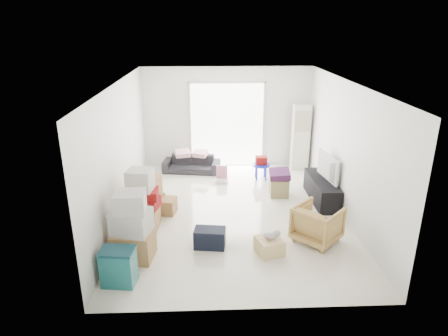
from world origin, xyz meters
The scene contains 21 objects.
room_shell centered at (0.00, 0.00, 1.35)m, with size 4.98×6.48×3.18m.
sliding_door centered at (0.00, 2.98, 1.24)m, with size 2.10×0.04×2.33m.
ac_tower centered at (1.95, 2.65, 0.88)m, with size 0.45×0.30×1.75m, color white.
tv_console centered at (2.00, 0.55, 0.25)m, with size 0.46×1.52×0.51m, color black.
television centered at (2.00, 0.55, 0.57)m, with size 0.98×0.57×0.13m, color black.
sofa centered at (-0.97, 2.50, 0.29)m, with size 1.50×0.44×0.59m, color #2A2A2F.
pillow_left centered at (-1.19, 2.48, 0.64)m, with size 0.34×0.27×0.11m, color #EEAEBD.
pillow_right centered at (-0.73, 2.46, 0.65)m, with size 0.36×0.28×0.12m, color #EEAEBD.
armchair centered at (1.44, -1.19, 0.38)m, with size 0.74×0.69×0.76m, color tan.
storage_bins centered at (-1.90, -2.33, 0.30)m, with size 0.55×0.42×0.59m.
box_stack_a centered at (-1.80, -1.63, 0.54)m, with size 0.73×0.64×1.21m.
box_stack_b centered at (-1.80, -0.56, 0.52)m, with size 0.72×0.63×1.20m.
box_stack_c centered at (-1.77, 0.16, 0.38)m, with size 0.65×0.61×0.78m.
loose_box centered at (-1.41, 0.06, 0.16)m, with size 0.39×0.39×0.32m, color #9A7A45.
duffel_bag centered at (-0.51, -1.32, 0.17)m, with size 0.54×0.33×0.35m, color black.
ottoman centered at (1.10, 0.86, 0.21)m, with size 0.42×0.42×0.42m, color #9B945A.
blanket centered at (1.10, 0.86, 0.49)m, with size 0.46×0.46×0.14m, color #4F2153.
kids_table centered at (0.81, 1.91, 0.42)m, with size 0.46×0.46×0.60m.
toy_walker centered at (-0.19, 1.75, 0.11)m, with size 0.33×0.29×0.40m.
wood_crate centered at (0.51, -1.58, 0.14)m, with size 0.42×0.42×0.28m, color #E0C281.
plush_bunny centered at (0.55, -1.57, 0.35)m, with size 0.30×0.17×0.15m.
Camera 1 is at (-0.52, -7.54, 3.77)m, focal length 32.00 mm.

